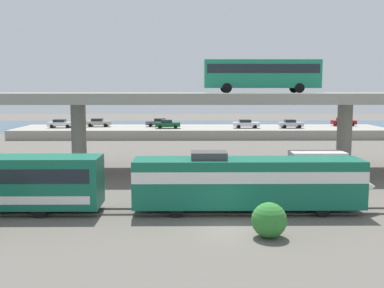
{
  "coord_description": "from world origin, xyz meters",
  "views": [
    {
      "loc": [
        -2.51,
        -26.55,
        8.37
      ],
      "look_at": [
        -2.02,
        21.63,
        2.58
      ],
      "focal_mm": 42.84,
      "sensor_mm": 36.0,
      "label": 1
    }
  ],
  "objects_px": {
    "parked_car_5": "(98,122)",
    "transit_bus_on_overpass": "(261,73)",
    "parked_car_0": "(246,124)",
    "parked_car_2": "(61,123)",
    "train_locomotive": "(259,181)",
    "parked_car_1": "(168,124)",
    "parked_car_4": "(343,122)",
    "service_truck_west": "(307,168)",
    "parked_car_3": "(291,124)",
    "parked_car_6": "(159,122)"
  },
  "relations": [
    {
      "from": "parked_car_5",
      "to": "transit_bus_on_overpass",
      "type": "bearing_deg",
      "value": -55.37
    },
    {
      "from": "parked_car_0",
      "to": "parked_car_2",
      "type": "distance_m",
      "value": 32.62
    },
    {
      "from": "parked_car_0",
      "to": "train_locomotive",
      "type": "bearing_deg",
      "value": -96.27
    },
    {
      "from": "parked_car_1",
      "to": "parked_car_4",
      "type": "bearing_deg",
      "value": 8.87
    },
    {
      "from": "service_truck_west",
      "to": "parked_car_4",
      "type": "xyz_separation_m",
      "value": [
        18.67,
        45.6,
        0.72
      ]
    },
    {
      "from": "transit_bus_on_overpass",
      "to": "service_truck_west",
      "type": "distance_m",
      "value": 12.95
    },
    {
      "from": "parked_car_3",
      "to": "parked_car_6",
      "type": "bearing_deg",
      "value": 171.85
    },
    {
      "from": "transit_bus_on_overpass",
      "to": "parked_car_3",
      "type": "xyz_separation_m",
      "value": [
        10.33,
        31.36,
        -7.68
      ]
    },
    {
      "from": "parked_car_3",
      "to": "parked_car_4",
      "type": "relative_size",
      "value": 0.96
    },
    {
      "from": "parked_car_2",
      "to": "parked_car_5",
      "type": "bearing_deg",
      "value": 19.99
    },
    {
      "from": "parked_car_0",
      "to": "parked_car_6",
      "type": "bearing_deg",
      "value": 167.98
    },
    {
      "from": "train_locomotive",
      "to": "parked_car_3",
      "type": "distance_m",
      "value": 50.85
    },
    {
      "from": "train_locomotive",
      "to": "service_truck_west",
      "type": "relative_size",
      "value": 2.43
    },
    {
      "from": "parked_car_4",
      "to": "parked_car_1",
      "type": "bearing_deg",
      "value": -171.13
    },
    {
      "from": "transit_bus_on_overpass",
      "to": "parked_car_4",
      "type": "distance_m",
      "value": 42.55
    },
    {
      "from": "parked_car_0",
      "to": "parked_car_4",
      "type": "height_order",
      "value": "same"
    },
    {
      "from": "parked_car_0",
      "to": "parked_car_5",
      "type": "height_order",
      "value": "same"
    },
    {
      "from": "parked_car_1",
      "to": "service_truck_west",
      "type": "bearing_deg",
      "value": -71.33
    },
    {
      "from": "parked_car_3",
      "to": "parked_car_2",
      "type": "bearing_deg",
      "value": 178.54
    },
    {
      "from": "parked_car_2",
      "to": "parked_car_5",
      "type": "distance_m",
      "value": 6.59
    },
    {
      "from": "transit_bus_on_overpass",
      "to": "parked_car_1",
      "type": "bearing_deg",
      "value": -70.19
    },
    {
      "from": "transit_bus_on_overpass",
      "to": "parked_car_4",
      "type": "relative_size",
      "value": 2.78
    },
    {
      "from": "parked_car_3",
      "to": "service_truck_west",
      "type": "bearing_deg",
      "value": -100.82
    },
    {
      "from": "parked_car_5",
      "to": "parked_car_0",
      "type": "bearing_deg",
      "value": -6.98
    },
    {
      "from": "service_truck_west",
      "to": "parked_car_2",
      "type": "height_order",
      "value": "parked_car_2"
    },
    {
      "from": "parked_car_1",
      "to": "parked_car_2",
      "type": "xyz_separation_m",
      "value": [
        -18.94,
        1.36,
        0.0
      ]
    },
    {
      "from": "parked_car_0",
      "to": "parked_car_5",
      "type": "distance_m",
      "value": 26.61
    },
    {
      "from": "train_locomotive",
      "to": "parked_car_6",
      "type": "height_order",
      "value": "train_locomotive"
    },
    {
      "from": "service_truck_west",
      "to": "parked_car_0",
      "type": "distance_m",
      "value": 40.93
    },
    {
      "from": "parked_car_0",
      "to": "parked_car_1",
      "type": "xyz_separation_m",
      "value": [
        -13.67,
        -0.37,
        -0.0
      ]
    },
    {
      "from": "transit_bus_on_overpass",
      "to": "parked_car_3",
      "type": "bearing_deg",
      "value": -108.24
    },
    {
      "from": "parked_car_2",
      "to": "parked_car_1",
      "type": "bearing_deg",
      "value": -4.1
    },
    {
      "from": "parked_car_2",
      "to": "parked_car_6",
      "type": "xyz_separation_m",
      "value": [
        17.2,
        2.3,
        -0.0
      ]
    },
    {
      "from": "train_locomotive",
      "to": "parked_car_4",
      "type": "height_order",
      "value": "train_locomotive"
    },
    {
      "from": "parked_car_1",
      "to": "parked_car_5",
      "type": "height_order",
      "value": "same"
    },
    {
      "from": "service_truck_west",
      "to": "parked_car_0",
      "type": "bearing_deg",
      "value": -89.96
    },
    {
      "from": "parked_car_1",
      "to": "transit_bus_on_overpass",
      "type": "bearing_deg",
      "value": -70.19
    },
    {
      "from": "parked_car_4",
      "to": "service_truck_west",
      "type": "bearing_deg",
      "value": -112.27
    },
    {
      "from": "parked_car_6",
      "to": "parked_car_3",
      "type": "bearing_deg",
      "value": 171.85
    },
    {
      "from": "train_locomotive",
      "to": "parked_car_3",
      "type": "height_order",
      "value": "train_locomotive"
    },
    {
      "from": "parked_car_2",
      "to": "parked_car_6",
      "type": "relative_size",
      "value": 0.95
    },
    {
      "from": "parked_car_2",
      "to": "parked_car_3",
      "type": "height_order",
      "value": "same"
    },
    {
      "from": "transit_bus_on_overpass",
      "to": "service_truck_west",
      "type": "xyz_separation_m",
      "value": [
        2.52,
        -9.52,
        -8.41
      ]
    },
    {
      "from": "train_locomotive",
      "to": "transit_bus_on_overpass",
      "type": "relative_size",
      "value": 1.38
    },
    {
      "from": "train_locomotive",
      "to": "parked_car_0",
      "type": "xyz_separation_m",
      "value": [
        5.4,
        49.15,
        0.17
      ]
    },
    {
      "from": "transit_bus_on_overpass",
      "to": "parked_car_0",
      "type": "distance_m",
      "value": 32.43
    },
    {
      "from": "parked_car_1",
      "to": "parked_car_3",
      "type": "relative_size",
      "value": 1.03
    },
    {
      "from": "transit_bus_on_overpass",
      "to": "parked_car_4",
      "type": "bearing_deg",
      "value": -120.43
    },
    {
      "from": "parked_car_2",
      "to": "parked_car_6",
      "type": "distance_m",
      "value": 17.35
    },
    {
      "from": "parked_car_2",
      "to": "parked_car_4",
      "type": "relative_size",
      "value": 1.03
    }
  ]
}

